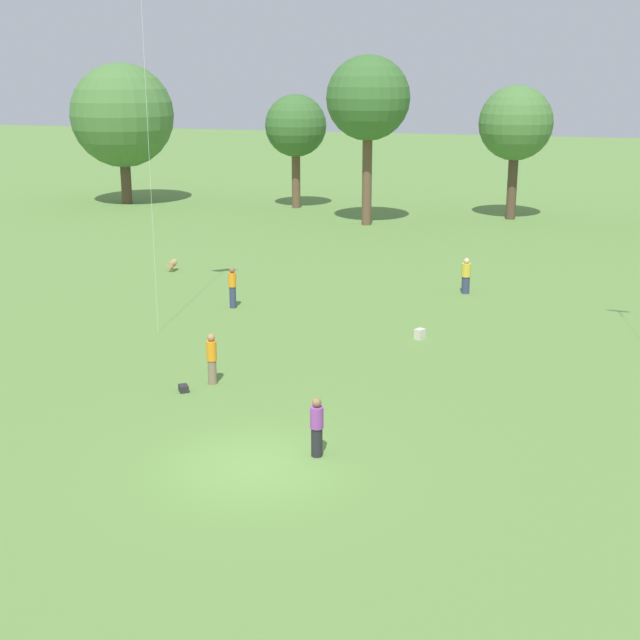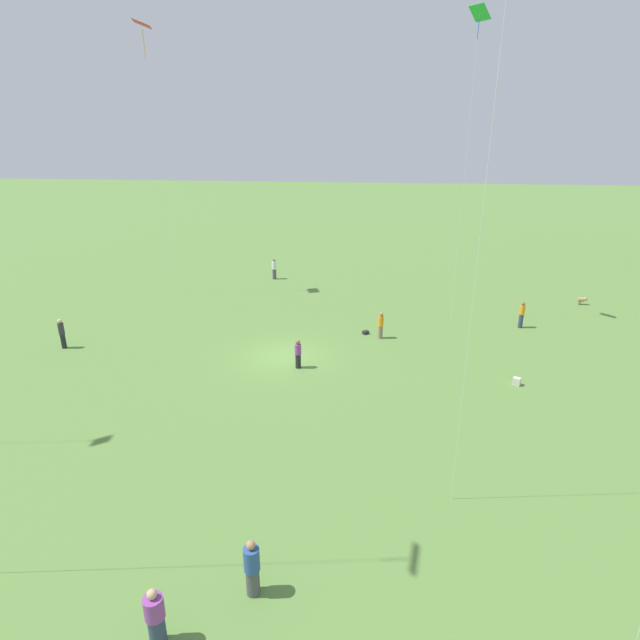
# 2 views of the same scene
# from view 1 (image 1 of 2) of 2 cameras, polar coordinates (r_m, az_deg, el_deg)

# --- Properties ---
(ground_plane) EXTENTS (240.00, 240.00, 0.00)m
(ground_plane) POSITION_cam_1_polar(r_m,az_deg,el_deg) (22.55, -4.12, -9.27)
(ground_plane) COLOR #5B843D
(tree_0) EXTENTS (7.39, 7.39, 10.07)m
(tree_0) POSITION_cam_1_polar(r_m,az_deg,el_deg) (67.28, -12.54, 12.65)
(tree_0) COLOR brown
(tree_0) RESTS_ON ground_plane
(tree_1) EXTENTS (4.32, 4.32, 7.92)m
(tree_1) POSITION_cam_1_polar(r_m,az_deg,el_deg) (63.79, -1.57, 12.27)
(tree_1) COLOR brown
(tree_1) RESTS_ON ground_plane
(tree_2) EXTENTS (5.18, 5.18, 10.45)m
(tree_2) POSITION_cam_1_polar(r_m,az_deg,el_deg) (56.41, 3.10, 13.93)
(tree_2) COLOR brown
(tree_2) RESTS_ON ground_plane
(tree_3) EXTENTS (4.77, 4.77, 8.61)m
(tree_3) POSITION_cam_1_polar(r_m,az_deg,el_deg) (60.00, 12.41, 12.15)
(tree_3) COLOR brown
(tree_3) RESTS_ON ground_plane
(person_1) EXTENTS (0.43, 0.43, 1.64)m
(person_1) POSITION_cam_1_polar(r_m,az_deg,el_deg) (27.98, -6.94, -2.46)
(person_1) COLOR #847056
(person_1) RESTS_ON ground_plane
(person_3) EXTENTS (0.48, 0.48, 1.57)m
(person_3) POSITION_cam_1_polar(r_m,az_deg,el_deg) (22.70, -0.21, -6.87)
(person_3) COLOR #232328
(person_3) RESTS_ON ground_plane
(person_5) EXTENTS (0.56, 0.56, 1.58)m
(person_5) POSITION_cam_1_polar(r_m,az_deg,el_deg) (39.69, 9.32, 2.79)
(person_5) COLOR #333D5B
(person_5) RESTS_ON ground_plane
(person_7) EXTENTS (0.46, 0.46, 1.71)m
(person_7) POSITION_cam_1_polar(r_m,az_deg,el_deg) (36.91, -5.62, 2.10)
(person_7) COLOR #333D5B
(person_7) RESTS_ON ground_plane
(dog_0) EXTENTS (0.33, 0.69, 0.56)m
(dog_0) POSITION_cam_1_polar(r_m,az_deg,el_deg) (44.24, -9.42, 3.57)
(dog_0) COLOR tan
(dog_0) RESTS_ON ground_plane
(picnic_bag_0) EXTENTS (0.43, 0.45, 0.21)m
(picnic_bag_0) POSITION_cam_1_polar(r_m,az_deg,el_deg) (27.67, -8.73, -4.35)
(picnic_bag_0) COLOR #262628
(picnic_bag_0) RESTS_ON ground_plane
(picnic_bag_1) EXTENTS (0.40, 0.44, 0.38)m
(picnic_bag_1) POSITION_cam_1_polar(r_m,az_deg,el_deg) (32.82, 6.41, -0.89)
(picnic_bag_1) COLOR beige
(picnic_bag_1) RESTS_ON ground_plane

